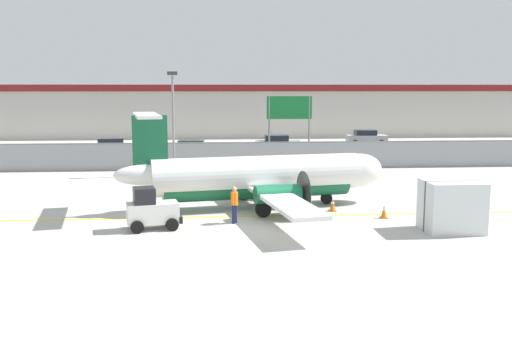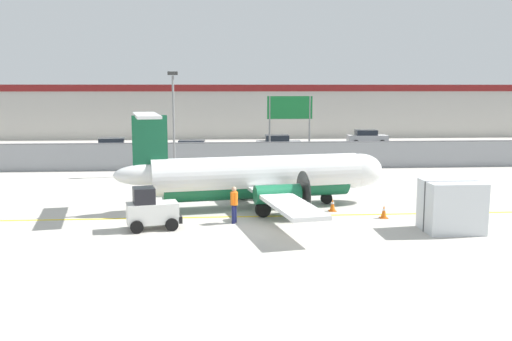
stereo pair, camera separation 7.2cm
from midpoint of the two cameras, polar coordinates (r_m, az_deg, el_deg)
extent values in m
plane|color=#BCB7AD|center=(25.77, 1.92, -5.59)|extent=(140.00, 140.00, 0.00)
cube|color=yellow|center=(27.70, 1.47, -4.59)|extent=(84.00, 0.20, 0.01)
cube|color=gray|center=(43.26, -0.65, 1.44)|extent=(98.00, 0.04, 2.00)
cylinder|color=slate|center=(43.15, -0.65, 2.82)|extent=(98.00, 0.10, 0.10)
cube|color=#38383A|center=(54.78, -1.41, 1.90)|extent=(98.00, 17.00, 0.12)
cube|color=beige|center=(72.97, -2.16, 6.02)|extent=(91.00, 8.00, 6.50)
cube|color=maroon|center=(68.92, -2.05, 8.25)|extent=(91.00, 0.20, 0.80)
cylinder|color=white|center=(29.35, 0.22, -0.38)|extent=(11.01, 3.78, 1.90)
ellipsoid|color=white|center=(31.27, 10.37, 0.02)|extent=(2.78, 2.22, 1.80)
ellipsoid|color=white|center=(28.44, -10.96, -0.41)|extent=(3.19, 1.57, 1.05)
cylinder|color=#145938|center=(29.44, 0.22, -1.38)|extent=(9.84, 3.18, 1.48)
cube|color=white|center=(29.47, 0.40, -1.47)|extent=(4.40, 16.03, 0.18)
cylinder|color=#145938|center=(32.00, -0.44, -0.68)|extent=(2.32, 1.27, 0.90)
cone|color=black|center=(32.30, 1.54, -0.60)|extent=(0.52, 0.51, 0.44)
cylinder|color=#262626|center=(32.34, 1.79, -0.59)|extent=(0.41, 2.07, 2.10)
cylinder|color=#145938|center=(27.06, 2.23, -2.36)|extent=(2.32, 1.27, 0.90)
cone|color=black|center=(27.41, 4.53, -2.24)|extent=(0.52, 0.51, 0.44)
cylinder|color=#262626|center=(27.46, 4.83, -2.22)|extent=(0.41, 2.07, 2.10)
cube|color=#145938|center=(28.28, -10.48, 2.32)|extent=(1.71, 0.48, 3.10)
cube|color=white|center=(28.16, -10.84, 5.45)|extent=(1.93, 4.92, 0.14)
cylinder|color=#59595B|center=(30.69, 7.14, -1.88)|extent=(0.16, 0.16, 0.97)
cylinder|color=black|center=(30.78, 7.12, -2.78)|extent=(0.63, 0.32, 0.60)
cylinder|color=#59595B|center=(31.55, -1.33, -1.47)|extent=(0.16, 0.16, 0.90)
cylinder|color=black|center=(31.63, -1.33, -2.27)|extent=(0.79, 0.35, 0.76)
cylinder|color=#59595B|center=(27.34, 0.78, -2.99)|extent=(0.16, 0.16, 0.90)
cylinder|color=black|center=(27.43, 0.78, -3.91)|extent=(0.79, 0.35, 0.76)
cube|color=silver|center=(25.49, -10.23, -4.19)|extent=(2.39, 1.56, 0.90)
cube|color=black|center=(25.29, -11.07, -2.46)|extent=(1.10, 1.18, 0.70)
cube|color=black|center=(25.71, -7.67, -4.70)|extent=(0.40, 1.11, 0.30)
cylinder|color=black|center=(26.26, -8.74, -4.78)|extent=(0.59, 0.30, 0.56)
cylinder|color=black|center=(25.11, -8.33, -5.39)|extent=(0.59, 0.30, 0.56)
cylinder|color=black|center=(26.10, -12.01, -4.96)|extent=(0.59, 0.30, 0.56)
cylinder|color=black|center=(24.93, -11.75, -5.57)|extent=(0.59, 0.30, 0.56)
cylinder|color=#191E4C|center=(26.17, -2.20, -4.42)|extent=(0.21, 0.21, 0.85)
cylinder|color=#191E4C|center=(26.35, -2.04, -4.33)|extent=(0.21, 0.21, 0.85)
cylinder|color=orange|center=(26.11, -2.13, -2.82)|extent=(0.45, 0.45, 0.60)
cylinder|color=orange|center=(25.90, -2.31, -2.84)|extent=(0.13, 0.13, 0.55)
cylinder|color=orange|center=(26.30, -1.95, -2.67)|extent=(0.13, 0.13, 0.55)
sphere|color=tan|center=(26.03, -2.13, -1.87)|extent=(0.22, 0.22, 0.22)
cube|color=silver|center=(26.08, 19.04, -3.40)|extent=(2.41, 2.02, 2.20)
cube|color=#333338|center=(26.08, 19.04, -3.40)|extent=(2.44, 0.10, 2.20)
cube|color=orange|center=(27.98, 12.72, -4.63)|extent=(0.36, 0.36, 0.04)
cone|color=orange|center=(27.91, 12.74, -3.99)|extent=(0.28, 0.28, 0.60)
cylinder|color=white|center=(27.90, 12.75, -3.83)|extent=(0.17, 0.17, 0.08)
cube|color=orange|center=(26.72, -8.71, -5.13)|extent=(0.36, 0.36, 0.04)
cone|color=orange|center=(26.65, -8.72, -4.46)|extent=(0.28, 0.28, 0.60)
cylinder|color=white|center=(26.63, -8.73, -4.29)|extent=(0.17, 0.17, 0.08)
cube|color=orange|center=(29.06, 7.72, -4.01)|extent=(0.36, 0.36, 0.04)
cone|color=orange|center=(28.99, 7.73, -3.40)|extent=(0.28, 0.28, 0.60)
cylinder|color=white|center=(28.98, 7.73, -3.24)|extent=(0.17, 0.17, 0.08)
cube|color=silver|center=(52.61, -14.01, 2.13)|extent=(4.36, 2.15, 0.80)
cube|color=#262D38|center=(52.56, -14.20, 2.87)|extent=(2.36, 1.79, 0.56)
cylinder|color=black|center=(53.48, -12.45, 1.94)|extent=(0.62, 0.27, 0.60)
cylinder|color=black|center=(51.69, -12.51, 1.72)|extent=(0.62, 0.27, 0.60)
cylinder|color=black|center=(53.64, -15.44, 1.85)|extent=(0.62, 0.27, 0.60)
cylinder|color=black|center=(51.86, -15.60, 1.63)|extent=(0.62, 0.27, 0.60)
cube|color=black|center=(49.24, -6.54, 1.92)|extent=(4.29, 1.93, 0.80)
cube|color=#262D38|center=(49.16, -6.38, 2.71)|extent=(2.28, 1.68, 0.56)
cylinder|color=black|center=(48.54, -8.28, 1.41)|extent=(0.61, 0.23, 0.60)
cylinder|color=black|center=(50.32, -8.03, 1.66)|extent=(0.61, 0.23, 0.60)
cylinder|color=black|center=(48.27, -4.98, 1.43)|extent=(0.61, 0.23, 0.60)
cylinder|color=black|center=(50.06, -4.84, 1.68)|extent=(0.61, 0.23, 0.60)
cube|color=gray|center=(54.36, 2.30, 2.57)|extent=(4.23, 1.77, 0.80)
cube|color=#262D38|center=(54.28, 2.15, 3.28)|extent=(2.23, 1.60, 0.56)
cylinder|color=black|center=(55.44, 3.65, 2.34)|extent=(0.60, 0.21, 0.60)
cylinder|color=black|center=(53.66, 3.88, 2.14)|extent=(0.60, 0.21, 0.60)
cylinder|color=black|center=(55.17, 0.76, 2.32)|extent=(0.60, 0.21, 0.60)
cylinder|color=black|center=(53.39, 0.90, 2.12)|extent=(0.60, 0.21, 0.60)
cube|color=silver|center=(61.95, 11.10, 3.13)|extent=(4.26, 1.86, 0.80)
cube|color=#262D38|center=(61.86, 10.99, 3.75)|extent=(2.26, 1.64, 0.56)
cylinder|color=black|center=(63.18, 12.15, 2.90)|extent=(0.61, 0.22, 0.60)
cylinder|color=black|center=(61.44, 12.56, 2.74)|extent=(0.61, 0.22, 0.60)
cylinder|color=black|center=(62.55, 9.66, 2.92)|extent=(0.61, 0.22, 0.60)
cylinder|color=black|center=(60.80, 10.00, 2.76)|extent=(0.61, 0.22, 0.60)
cylinder|color=slate|center=(40.51, -8.18, 4.43)|extent=(0.16, 0.16, 7.00)
cube|color=#333333|center=(40.43, -8.29, 9.60)|extent=(0.70, 0.30, 0.24)
cylinder|color=slate|center=(45.32, 1.42, 3.97)|extent=(0.14, 0.14, 5.50)
cylinder|color=slate|center=(45.75, 5.42, 3.98)|extent=(0.14, 0.14, 5.50)
cube|color=#14662D|center=(45.40, 3.45, 6.30)|extent=(3.60, 0.10, 1.80)
camera|label=1|loc=(0.04, -89.93, 0.01)|focal=40.00mm
camera|label=2|loc=(0.04, 90.07, -0.01)|focal=40.00mm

